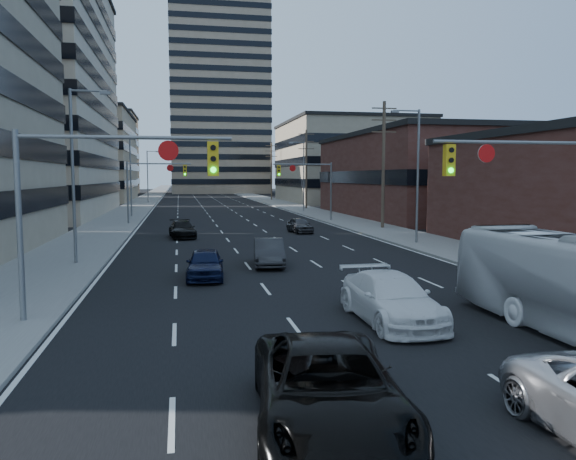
% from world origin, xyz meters
% --- Properties ---
extents(ground, '(400.00, 400.00, 0.00)m').
position_xyz_m(ground, '(0.00, 0.00, 0.00)').
color(ground, black).
rests_on(ground, ground).
extents(road_surface, '(18.00, 300.00, 0.02)m').
position_xyz_m(road_surface, '(0.00, 130.00, 0.01)').
color(road_surface, black).
rests_on(road_surface, ground).
extents(sidewalk_left, '(5.00, 300.00, 0.15)m').
position_xyz_m(sidewalk_left, '(-11.50, 130.00, 0.07)').
color(sidewalk_left, slate).
rests_on(sidewalk_left, ground).
extents(sidewalk_right, '(5.00, 300.00, 0.15)m').
position_xyz_m(sidewalk_right, '(11.50, 130.00, 0.07)').
color(sidewalk_right, slate).
rests_on(sidewalk_right, ground).
extents(office_left_far, '(20.00, 30.00, 16.00)m').
position_xyz_m(office_left_far, '(-24.00, 100.00, 8.00)').
color(office_left_far, gray).
rests_on(office_left_far, ground).
extents(storefront_right_mid, '(20.00, 30.00, 9.00)m').
position_xyz_m(storefront_right_mid, '(24.00, 50.00, 4.50)').
color(storefront_right_mid, '#472119').
rests_on(storefront_right_mid, ground).
extents(office_right_far, '(22.00, 28.00, 14.00)m').
position_xyz_m(office_right_far, '(25.00, 88.00, 7.00)').
color(office_right_far, gray).
rests_on(office_right_far, ground).
extents(apartment_tower, '(26.00, 26.00, 58.00)m').
position_xyz_m(apartment_tower, '(6.00, 150.00, 29.00)').
color(apartment_tower, gray).
rests_on(apartment_tower, ground).
extents(bg_block_left, '(24.00, 24.00, 20.00)m').
position_xyz_m(bg_block_left, '(-28.00, 140.00, 10.00)').
color(bg_block_left, '#ADA089').
rests_on(bg_block_left, ground).
extents(bg_block_right, '(22.00, 22.00, 12.00)m').
position_xyz_m(bg_block_right, '(32.00, 130.00, 6.00)').
color(bg_block_right, gray).
rests_on(bg_block_right, ground).
extents(signal_near_left, '(6.59, 0.33, 6.00)m').
position_xyz_m(signal_near_left, '(-7.45, 8.00, 4.33)').
color(signal_near_left, slate).
rests_on(signal_near_left, ground).
extents(signal_near_right, '(6.59, 0.33, 6.00)m').
position_xyz_m(signal_near_right, '(7.45, 8.00, 4.33)').
color(signal_near_right, slate).
rests_on(signal_near_right, ground).
extents(signal_far_left, '(6.09, 0.33, 6.00)m').
position_xyz_m(signal_far_left, '(-7.68, 45.00, 4.30)').
color(signal_far_left, slate).
rests_on(signal_far_left, ground).
extents(signal_far_right, '(6.09, 0.33, 6.00)m').
position_xyz_m(signal_far_right, '(7.68, 45.00, 4.30)').
color(signal_far_right, slate).
rests_on(signal_far_right, ground).
extents(utility_pole_block, '(2.20, 0.28, 11.00)m').
position_xyz_m(utility_pole_block, '(12.20, 36.00, 5.78)').
color(utility_pole_block, '#4C3D2D').
rests_on(utility_pole_block, ground).
extents(utility_pole_midblock, '(2.20, 0.28, 11.00)m').
position_xyz_m(utility_pole_midblock, '(12.20, 66.00, 5.78)').
color(utility_pole_midblock, '#4C3D2D').
rests_on(utility_pole_midblock, ground).
extents(utility_pole_distant, '(2.20, 0.28, 11.00)m').
position_xyz_m(utility_pole_distant, '(12.20, 96.00, 5.78)').
color(utility_pole_distant, '#4C3D2D').
rests_on(utility_pole_distant, ground).
extents(streetlight_left_near, '(2.03, 0.22, 9.00)m').
position_xyz_m(streetlight_left_near, '(-10.34, 20.00, 5.05)').
color(streetlight_left_near, slate).
rests_on(streetlight_left_near, ground).
extents(streetlight_left_mid, '(2.03, 0.22, 9.00)m').
position_xyz_m(streetlight_left_mid, '(-10.34, 55.00, 5.05)').
color(streetlight_left_mid, slate).
rests_on(streetlight_left_mid, ground).
extents(streetlight_left_far, '(2.03, 0.22, 9.00)m').
position_xyz_m(streetlight_left_far, '(-10.34, 90.00, 5.05)').
color(streetlight_left_far, slate).
rests_on(streetlight_left_far, ground).
extents(streetlight_right_near, '(2.03, 0.22, 9.00)m').
position_xyz_m(streetlight_right_near, '(10.34, 25.00, 5.05)').
color(streetlight_right_near, slate).
rests_on(streetlight_right_near, ground).
extents(streetlight_right_far, '(2.03, 0.22, 9.00)m').
position_xyz_m(streetlight_right_far, '(10.34, 60.00, 5.05)').
color(streetlight_right_far, slate).
rests_on(streetlight_right_far, ground).
extents(black_pickup, '(3.25, 5.88, 1.56)m').
position_xyz_m(black_pickup, '(-2.62, -0.82, 0.78)').
color(black_pickup, black).
rests_on(black_pickup, ground).
extents(white_van, '(2.21, 5.27, 1.52)m').
position_xyz_m(white_van, '(1.30, 6.14, 0.76)').
color(white_van, white).
rests_on(white_van, ground).
extents(sedan_blue, '(1.87, 4.11, 1.37)m').
position_xyz_m(sedan_blue, '(-4.10, 14.85, 0.68)').
color(sedan_blue, black).
rests_on(sedan_blue, ground).
extents(sedan_grey_center, '(1.93, 4.37, 1.39)m').
position_xyz_m(sedan_grey_center, '(-0.72, 17.95, 0.70)').
color(sedan_grey_center, '#2B2B2D').
rests_on(sedan_grey_center, ground).
extents(sedan_black_far, '(2.18, 4.58, 1.29)m').
position_xyz_m(sedan_black_far, '(-5.00, 32.19, 0.64)').
color(sedan_black_far, black).
rests_on(sedan_black_far, ground).
extents(sedan_grey_right, '(1.83, 3.80, 1.25)m').
position_xyz_m(sedan_grey_right, '(4.43, 34.24, 0.63)').
color(sedan_grey_right, '#3A393C').
rests_on(sedan_grey_right, ground).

